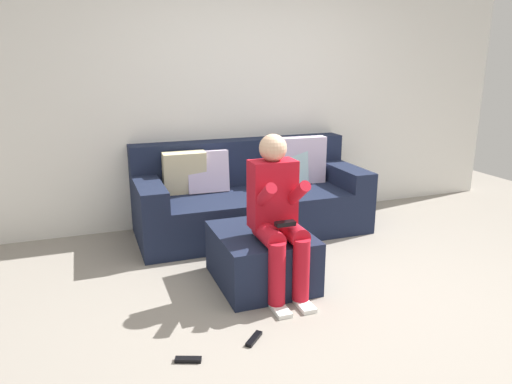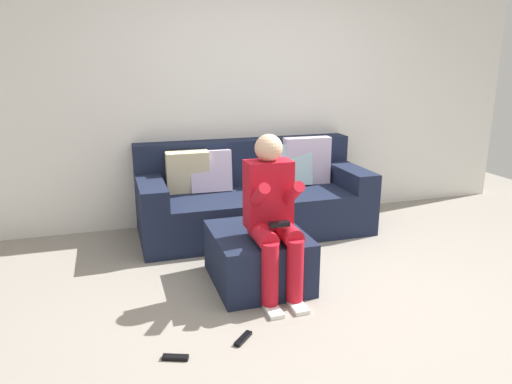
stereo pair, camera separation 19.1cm
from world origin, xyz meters
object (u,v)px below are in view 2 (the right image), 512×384
object	(u,v)px
couch_sectional	(253,197)
ottoman	(258,257)
remote_by_storage_bin	(175,357)
person_seated	(273,212)
remote_near_ottoman	(243,339)

from	to	relation	value
couch_sectional	ottoman	world-z (taller)	couch_sectional
couch_sectional	remote_by_storage_bin	xyz separation A→B (m)	(-1.06, -1.96, -0.33)
ottoman	couch_sectional	bearing A→B (deg)	74.82
person_seated	remote_near_ottoman	world-z (taller)	person_seated
remote_near_ottoman	person_seated	bearing A→B (deg)	10.10
remote_near_ottoman	couch_sectional	bearing A→B (deg)	26.06
couch_sectional	remote_near_ottoman	xyz separation A→B (m)	(-0.64, -1.89, -0.33)
person_seated	remote_near_ottoman	xyz separation A→B (m)	(-0.37, -0.54, -0.61)
ottoman	person_seated	size ratio (longest dim) A/B	0.68
couch_sectional	remote_by_storage_bin	distance (m)	2.25
couch_sectional	person_seated	distance (m)	1.40
person_seated	remote_near_ottoman	distance (m)	0.90
remote_by_storage_bin	couch_sectional	bearing A→B (deg)	82.53
ottoman	person_seated	distance (m)	0.46
couch_sectional	remote_by_storage_bin	bearing A→B (deg)	-118.42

